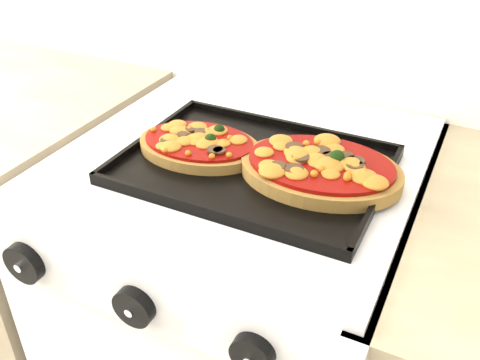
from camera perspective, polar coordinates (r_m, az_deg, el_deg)
The scene contains 8 objects.
stove at distance 1.21m, azimuth 0.23°, elevation -16.33°, with size 0.60×0.60×0.91m, color silver.
control_panel at distance 0.74m, azimuth -10.67°, elevation -12.02°, with size 0.60×0.02×0.09m, color silver.
knob_left at distance 0.83m, azimuth -22.03°, elevation -8.23°, with size 0.06×0.06×0.02m, color black.
knob_center at distance 0.72m, azimuth -11.23°, elevation -13.14°, with size 0.06×0.06×0.02m, color black.
knob_right at distance 0.66m, azimuth 1.34°, elevation -18.05°, with size 0.05×0.05×0.02m, color black.
baking_tray at distance 0.86m, azimuth 1.47°, elevation 1.71°, with size 0.42×0.31×0.02m, color black.
pizza_left at distance 0.90m, azimuth -4.40°, elevation 3.88°, with size 0.21×0.15×0.03m, color olive, non-canonical shape.
pizza_right at distance 0.83m, azimuth 8.59°, elevation 1.39°, with size 0.25×0.19×0.04m, color olive, non-canonical shape.
Camera 1 is at (0.38, 0.99, 1.36)m, focal length 40.00 mm.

